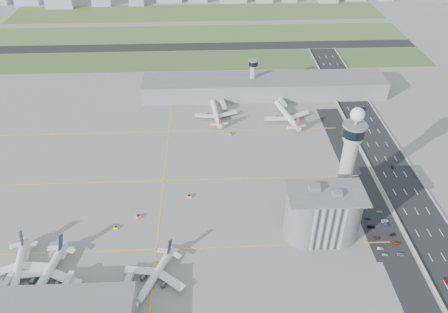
{
  "coord_description": "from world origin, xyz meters",
  "views": [
    {
      "loc": [
        -10.07,
        -195.4,
        181.41
      ],
      "look_at": [
        0.0,
        35.0,
        15.0
      ],
      "focal_mm": 35.0,
      "sensor_mm": 36.0,
      "label": 1
    }
  ],
  "objects_px": {
    "jet_bridge_far_1": "(280,100)",
    "car_lot_1": "(380,248)",
    "car_lot_0": "(385,255)",
    "car_lot_8": "(393,235)",
    "car_lot_6": "(401,254)",
    "jet_bridge_far_0": "(221,101)",
    "car_hw_2": "(364,108)",
    "car_lot_10": "(385,221)",
    "tug_3": "(189,196)",
    "car_hw_1": "(392,167)",
    "airplane_far_a": "(216,110)",
    "car_lot_2": "(376,238)",
    "car_lot_9": "(387,225)",
    "tug_0": "(61,277)",
    "tug_2": "(138,216)",
    "control_tower": "(350,153)",
    "airplane_near_a": "(16,268)",
    "jet_bridge_near_1": "(61,297)",
    "car_lot_11": "(380,212)",
    "tug_5": "(287,114)",
    "car_lot_4": "(368,218)",
    "secondary_tower": "(253,74)",
    "car_lot_3": "(371,227)",
    "car_lot_5": "(365,208)",
    "airplane_near_c": "(153,274)",
    "jet_bridge_near_2": "(124,295)",
    "admin_building": "(323,214)",
    "car_hw_0": "(446,281)",
    "airplane_near_b": "(44,274)",
    "airplane_far_b": "(287,112)",
    "tug_4": "(231,134)",
    "car_lot_7": "(397,243)",
    "tug_1": "(116,227)",
    "car_hw_4": "(331,78)"
  },
  "relations": [
    {
      "from": "jet_bridge_far_0",
      "to": "car_lot_9",
      "type": "height_order",
      "value": "jet_bridge_far_0"
    },
    {
      "from": "jet_bridge_near_2",
      "to": "car_lot_9",
      "type": "distance_m",
      "value": 152.35
    },
    {
      "from": "car_lot_4",
      "to": "airplane_far_b",
      "type": "bearing_deg",
      "value": 20.32
    },
    {
      "from": "airplane_far_a",
      "to": "car_hw_1",
      "type": "bearing_deg",
      "value": -128.42
    },
    {
      "from": "car_lot_3",
      "to": "car_hw_2",
      "type": "height_order",
      "value": "car_lot_3"
    },
    {
      "from": "car_lot_6",
      "to": "jet_bridge_far_0",
      "type": "bearing_deg",
      "value": 29.24
    },
    {
      "from": "admin_building",
      "to": "airplane_far_a",
      "type": "bearing_deg",
      "value": 112.5
    },
    {
      "from": "jet_bridge_far_1",
      "to": "car_lot_1",
      "type": "height_order",
      "value": "jet_bridge_far_1"
    },
    {
      "from": "jet_bridge_far_0",
      "to": "car_hw_2",
      "type": "xyz_separation_m",
      "value": [
        118.84,
        -13.52,
        -2.21
      ]
    },
    {
      "from": "car_hw_1",
      "to": "airplane_far_b",
      "type": "bearing_deg",
      "value": 140.77
    },
    {
      "from": "tug_1",
      "to": "car_hw_0",
      "type": "height_order",
      "value": "tug_1"
    },
    {
      "from": "jet_bridge_far_0",
      "to": "jet_bridge_far_1",
      "type": "distance_m",
      "value": 50.0
    },
    {
      "from": "airplane_near_b",
      "to": "car_lot_5",
      "type": "bearing_deg",
      "value": 115.84
    },
    {
      "from": "car_lot_3",
      "to": "car_lot_5",
      "type": "xyz_separation_m",
      "value": [
        0.99,
        15.72,
        -0.08
      ]
    },
    {
      "from": "car_lot_9",
      "to": "control_tower",
      "type": "bearing_deg",
      "value": 38.47
    },
    {
      "from": "airplane_far_a",
      "to": "jet_bridge_near_1",
      "type": "relative_size",
      "value": 2.97
    },
    {
      "from": "jet_bridge_far_1",
      "to": "car_lot_2",
      "type": "bearing_deg",
      "value": 1.07
    },
    {
      "from": "tug_5",
      "to": "car_hw_1",
      "type": "relative_size",
      "value": 0.94
    },
    {
      "from": "car_hw_0",
      "to": "car_lot_4",
      "type": "bearing_deg",
      "value": 116.54
    },
    {
      "from": "jet_bridge_far_0",
      "to": "car_hw_1",
      "type": "xyz_separation_m",
      "value": [
        113.87,
        -94.47,
        -2.31
      ]
    },
    {
      "from": "car_lot_0",
      "to": "car_lot_4",
      "type": "bearing_deg",
      "value": -0.47
    },
    {
      "from": "airplane_near_c",
      "to": "car_lot_10",
      "type": "xyz_separation_m",
      "value": [
        131.89,
        37.48,
        -4.99
      ]
    },
    {
      "from": "admin_building",
      "to": "car_lot_4",
      "type": "bearing_deg",
      "value": 18.87
    },
    {
      "from": "car_hw_2",
      "to": "jet_bridge_near_1",
      "type": "bearing_deg",
      "value": -138.37
    },
    {
      "from": "airplane_near_c",
      "to": "secondary_tower",
      "type": "bearing_deg",
      "value": -175.1
    },
    {
      "from": "car_hw_0",
      "to": "airplane_far_a",
      "type": "bearing_deg",
      "value": 121.22
    },
    {
      "from": "car_lot_10",
      "to": "car_hw_2",
      "type": "height_order",
      "value": "car_lot_10"
    },
    {
      "from": "car_lot_2",
      "to": "car_lot_7",
      "type": "relative_size",
      "value": 1.01
    },
    {
      "from": "jet_bridge_near_2",
      "to": "tug_5",
      "type": "distance_m",
      "value": 204.03
    },
    {
      "from": "airplane_far_a",
      "to": "car_lot_2",
      "type": "height_order",
      "value": "airplane_far_a"
    },
    {
      "from": "car_lot_11",
      "to": "car_hw_4",
      "type": "height_order",
      "value": "car_hw_4"
    },
    {
      "from": "airplane_far_a",
      "to": "car_lot_4",
      "type": "xyz_separation_m",
      "value": [
        86.71,
        -122.75,
        -5.18
      ]
    },
    {
      "from": "tug_4",
      "to": "car_lot_7",
      "type": "relative_size",
      "value": 0.74
    },
    {
      "from": "tug_0",
      "to": "car_lot_3",
      "type": "distance_m",
      "value": 172.61
    },
    {
      "from": "car_lot_8",
      "to": "car_lot_9",
      "type": "xyz_separation_m",
      "value": [
        -0.51,
        7.9,
        -0.04
      ]
    },
    {
      "from": "tug_5",
      "to": "car_lot_4",
      "type": "height_order",
      "value": "tug_5"
    },
    {
      "from": "tug_3",
      "to": "car_hw_1",
      "type": "relative_size",
      "value": 0.99
    },
    {
      "from": "secondary_tower",
      "to": "tug_2",
      "type": "xyz_separation_m",
      "value": [
        -82.75,
        -153.95,
        -17.81
      ]
    },
    {
      "from": "jet_bridge_far_0",
      "to": "car_hw_0",
      "type": "distance_m",
      "value": 217.99
    },
    {
      "from": "control_tower",
      "to": "airplane_near_a",
      "type": "bearing_deg",
      "value": -163.87
    },
    {
      "from": "control_tower",
      "to": "tug_0",
      "type": "distance_m",
      "value": 171.82
    },
    {
      "from": "tug_0",
      "to": "car_lot_10",
      "type": "bearing_deg",
      "value": -22.53
    },
    {
      "from": "jet_bridge_far_1",
      "to": "jet_bridge_near_2",
      "type": "bearing_deg",
      "value": -38.55
    },
    {
      "from": "tug_0",
      "to": "tug_2",
      "type": "relative_size",
      "value": 0.87
    },
    {
      "from": "car_lot_11",
      "to": "jet_bridge_far_0",
      "type": "bearing_deg",
      "value": 32.72
    },
    {
      "from": "car_lot_4",
      "to": "car_lot_9",
      "type": "bearing_deg",
      "value": -115.59
    },
    {
      "from": "airplane_near_b",
      "to": "tug_3",
      "type": "relative_size",
      "value": 13.9
    },
    {
      "from": "car_lot_0",
      "to": "car_lot_8",
      "type": "bearing_deg",
      "value": -34.74
    },
    {
      "from": "secondary_tower",
      "to": "airplane_near_c",
      "type": "distance_m",
      "value": 213.23
    },
    {
      "from": "car_lot_0",
      "to": "car_lot_11",
      "type": "xyz_separation_m",
      "value": [
        8.29,
        33.17,
        0.0
      ]
    }
  ]
}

